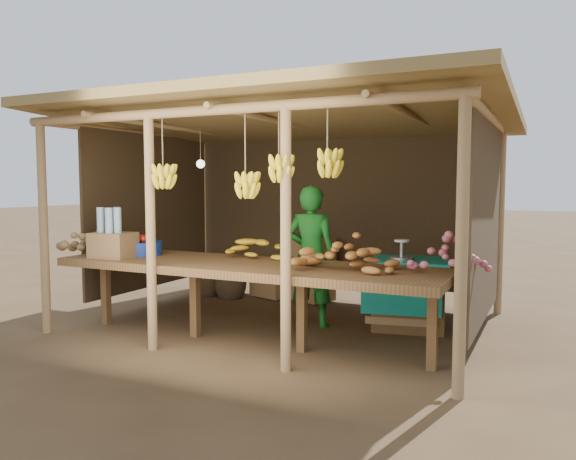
% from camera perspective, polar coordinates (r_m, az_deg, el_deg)
% --- Properties ---
extents(ground, '(60.00, 60.00, 0.00)m').
position_cam_1_polar(ground, '(6.45, -0.00, -9.34)').
color(ground, brown).
rests_on(ground, ground).
extents(stall_structure, '(4.70, 3.50, 2.43)m').
position_cam_1_polar(stall_structure, '(6.26, 0.25, 7.94)').
color(stall_structure, '#A58155').
rests_on(stall_structure, ground).
extents(counter, '(3.90, 1.05, 0.80)m').
position_cam_1_polar(counter, '(5.47, -4.32, -3.99)').
color(counter, brown).
rests_on(counter, ground).
extents(potato_heap, '(1.02, 0.76, 0.36)m').
position_cam_1_polar(potato_heap, '(6.44, -18.93, -0.75)').
color(potato_heap, olive).
rests_on(potato_heap, counter).
extents(sweet_potato_heap, '(1.05, 0.85, 0.36)m').
position_cam_1_polar(sweet_potato_heap, '(5.00, 5.70, -2.06)').
color(sweet_potato_heap, '#C07631').
rests_on(sweet_potato_heap, counter).
extents(onion_heap, '(0.81, 0.56, 0.35)m').
position_cam_1_polar(onion_heap, '(4.86, 15.92, -2.43)').
color(onion_heap, '#BC5B69').
rests_on(onion_heap, counter).
extents(banana_pile, '(0.73, 0.54, 0.35)m').
position_cam_1_polar(banana_pile, '(5.84, -3.05, -1.10)').
color(banana_pile, gold).
rests_on(banana_pile, counter).
extents(tomato_basin, '(0.41, 0.41, 0.22)m').
position_cam_1_polar(tomato_basin, '(6.25, -14.58, -1.65)').
color(tomato_basin, navy).
rests_on(tomato_basin, counter).
extents(bottle_box, '(0.44, 0.36, 0.52)m').
position_cam_1_polar(bottle_box, '(6.09, -17.36, -0.83)').
color(bottle_box, olive).
rests_on(bottle_box, counter).
extents(vendor, '(0.59, 0.42, 1.55)m').
position_cam_1_polar(vendor, '(6.16, 2.36, -2.66)').
color(vendor, '#176A1E').
rests_on(vendor, ground).
extents(tarp_crate, '(0.95, 0.86, 0.98)m').
position_cam_1_polar(tarp_crate, '(6.26, 12.16, -6.09)').
color(tarp_crate, brown).
rests_on(tarp_crate, ground).
extents(carton_stack, '(1.20, 0.56, 0.83)m').
position_cam_1_polar(carton_stack, '(7.59, 1.05, -4.37)').
color(carton_stack, olive).
rests_on(carton_stack, ground).
extents(burlap_sacks, '(0.85, 0.44, 0.60)m').
position_cam_1_polar(burlap_sacks, '(7.85, -7.13, -4.89)').
color(burlap_sacks, '#483721').
rests_on(burlap_sacks, ground).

